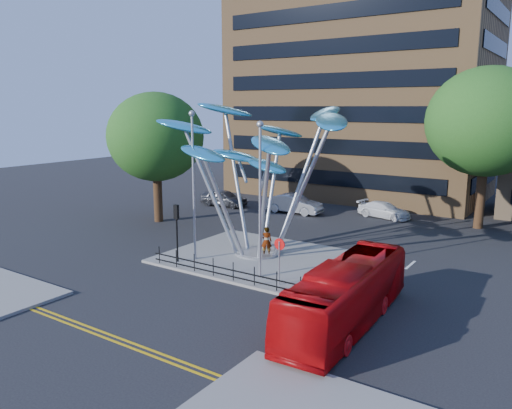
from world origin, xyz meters
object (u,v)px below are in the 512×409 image
Objects in this scene: no_entry_sign_island at (279,253)px; parked_car_mid at (294,204)px; street_lamp_left at (193,173)px; red_bus at (346,294)px; leaf_sculpture at (258,145)px; traffic_light_island at (177,221)px; street_lamp_right at (260,186)px; pedestrian at (266,241)px; tree_left at (156,137)px; parked_car_right at (384,210)px; parked_car_left at (224,198)px; tree_right at (487,122)px.

parked_car_mid is at bearing 117.21° from no_entry_sign_island.
street_lamp_left is 0.90× the size of red_bus.
traffic_light_island is (-2.93, -4.18, -4.26)m from leaf_sculpture.
street_lamp_right reaches higher than pedestrian.
street_lamp_right reaches higher than parked_car_mid.
street_lamp_right is at bearing -25.77° from tree_left.
parked_car_mid is (-1.43, 16.41, -1.79)m from traffic_light_island.
parked_car_right is (7.17, 2.61, -0.17)m from parked_car_mid.
tree_left reaches higher than pedestrian.
pedestrian is (3.69, 3.95, -1.56)m from traffic_light_island.
red_bus reaches higher than pedestrian.
street_lamp_left is at bearing 11.04° from pedestrian.
pedestrian is at bearing -159.39° from parked_car_mid.
red_bus is 26.83m from parked_car_left.
red_bus is (-1.32, -21.71, -6.68)m from tree_right.
parked_car_left is at bearing -169.45° from tree_right.
leaf_sculpture is 4.83m from street_lamp_right.
parked_car_right is (14.74, 11.51, -6.14)m from tree_left.
pedestrian is (-3.31, 3.94, -0.76)m from no_entry_sign_island.
leaf_sculpture is at bearing 141.37° from red_bus.
tree_right is 20.64m from street_lamp_right.
street_lamp_left is at bearing 171.98° from parked_car_right.
street_lamp_right is (-7.50, -19.00, -2.94)m from tree_right.
no_entry_sign_island is at bearing -154.52° from parked_car_mid.
leaf_sculpture is 5.87m from pedestrian.
street_lamp_right is at bearing -55.09° from leaf_sculpture.
street_lamp_left reaches higher than pedestrian.
street_lamp_left is 2.96m from traffic_light_island.
tree_left is 14.37m from pedestrian.
parked_car_right is (2.81, 14.83, -6.22)m from leaf_sculpture.
parked_car_left is 7.10m from parked_car_mid.
red_bus is at bearing -136.20° from parked_car_left.
tree_left is at bearing 154.23° from street_lamp_right.
no_entry_sign_island is 19.08m from parked_car_right.
traffic_light_island is (-0.50, -1.00, -2.74)m from street_lamp_left.
pedestrian reaches higher than parked_car_mid.
pedestrian is (-1.81, 3.45, -4.04)m from street_lamp_right.
street_lamp_right reaches higher than traffic_light_island.
tree_right is 6.65× the size of pedestrian.
leaf_sculpture is 1.45× the size of street_lamp_left.
traffic_light_island is 11.95m from red_bus.
traffic_light_island is 17.76m from parked_car_left.
no_entry_sign_island is at bearing -45.67° from leaf_sculpture.
tree_right is at bearing -77.97° from parked_car_right.
parked_car_left is (-13.97, 15.00, -4.32)m from street_lamp_right.
tree_right is 19.42m from pedestrian.
parked_car_mid is (-6.93, 15.91, -4.27)m from street_lamp_right.
parked_car_left is (-8.47, 15.50, -1.84)m from traffic_light_island.
tree_left is 12.44m from traffic_light_island.
parked_car_mid is (-5.12, 12.45, -0.23)m from pedestrian.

